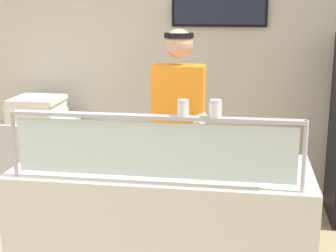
{
  "coord_description": "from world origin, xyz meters",
  "views": [
    {
      "loc": [
        1.42,
        -2.55,
        1.92
      ],
      "look_at": [
        0.94,
        0.42,
        1.2
      ],
      "focal_mm": 53.78,
      "sensor_mm": 36.0,
      "label": 1
    }
  ],
  "objects_px": {
    "pizza_box_stack": "(37,109)",
    "worker_figure": "(179,131)",
    "pizza_tray": "(177,159)",
    "pizza_server": "(181,157)",
    "parmesan_shaker": "(183,109)",
    "pepper_flake_shaker": "(215,110)"
  },
  "relations": [
    {
      "from": "pizza_server",
      "to": "pepper_flake_shaker",
      "type": "bearing_deg",
      "value": -55.72
    },
    {
      "from": "pepper_flake_shaker",
      "to": "pizza_tray",
      "type": "bearing_deg",
      "value": 121.32
    },
    {
      "from": "pepper_flake_shaker",
      "to": "worker_figure",
      "type": "bearing_deg",
      "value": 108.34
    },
    {
      "from": "parmesan_shaker",
      "to": "pizza_box_stack",
      "type": "xyz_separation_m",
      "value": [
        -1.68,
        1.92,
        -0.44
      ]
    },
    {
      "from": "parmesan_shaker",
      "to": "pizza_box_stack",
      "type": "bearing_deg",
      "value": 131.26
    },
    {
      "from": "pizza_tray",
      "to": "worker_figure",
      "type": "distance_m",
      "value": 0.58
    },
    {
      "from": "pizza_box_stack",
      "to": "worker_figure",
      "type": "bearing_deg",
      "value": -30.99
    },
    {
      "from": "pizza_tray",
      "to": "pizza_box_stack",
      "type": "height_order",
      "value": "pizza_box_stack"
    },
    {
      "from": "pizza_tray",
      "to": "pizza_box_stack",
      "type": "bearing_deg",
      "value": 136.97
    },
    {
      "from": "pepper_flake_shaker",
      "to": "pizza_box_stack",
      "type": "height_order",
      "value": "pepper_flake_shaker"
    },
    {
      "from": "pepper_flake_shaker",
      "to": "worker_figure",
      "type": "distance_m",
      "value": 1.12
    },
    {
      "from": "pizza_tray",
      "to": "worker_figure",
      "type": "relative_size",
      "value": 0.29
    },
    {
      "from": "parmesan_shaker",
      "to": "pizza_box_stack",
      "type": "distance_m",
      "value": 2.59
    },
    {
      "from": "pizza_tray",
      "to": "pepper_flake_shaker",
      "type": "height_order",
      "value": "pepper_flake_shaker"
    },
    {
      "from": "parmesan_shaker",
      "to": "pepper_flake_shaker",
      "type": "bearing_deg",
      "value": 0.0
    },
    {
      "from": "parmesan_shaker",
      "to": "worker_figure",
      "type": "bearing_deg",
      "value": 99.09
    },
    {
      "from": "pizza_server",
      "to": "worker_figure",
      "type": "distance_m",
      "value": 0.6
    },
    {
      "from": "pizza_tray",
      "to": "parmesan_shaker",
      "type": "bearing_deg",
      "value": -78.14
    },
    {
      "from": "worker_figure",
      "to": "pizza_tray",
      "type": "bearing_deg",
      "value": -83.03
    },
    {
      "from": "pizza_server",
      "to": "parmesan_shaker",
      "type": "relative_size",
      "value": 3.1
    },
    {
      "from": "worker_figure",
      "to": "pizza_box_stack",
      "type": "xyz_separation_m",
      "value": [
        -1.52,
        0.91,
        -0.06
      ]
    },
    {
      "from": "pepper_flake_shaker",
      "to": "pizza_box_stack",
      "type": "relative_size",
      "value": 0.2
    }
  ]
}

